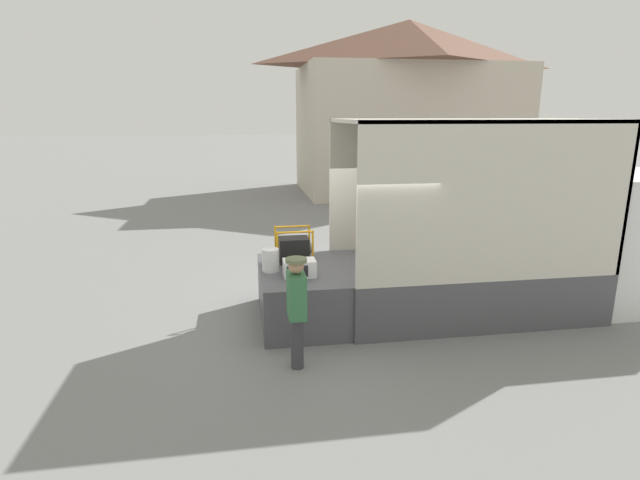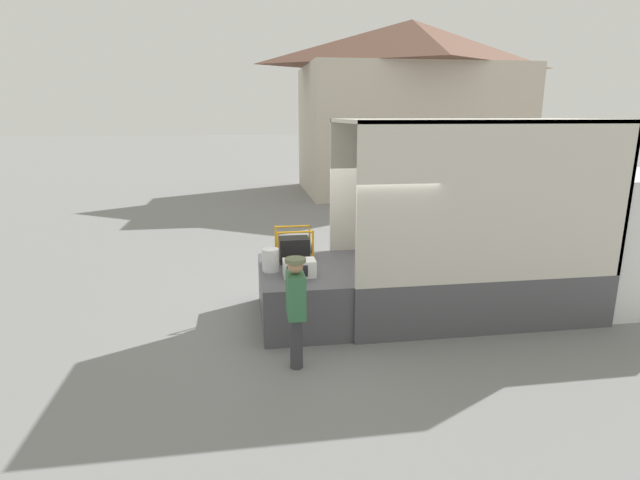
% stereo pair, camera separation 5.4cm
% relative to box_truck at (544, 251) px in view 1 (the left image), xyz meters
% --- Properties ---
extents(ground_plane, '(160.00, 160.00, 0.00)m').
position_rel_box_truck_xyz_m(ground_plane, '(-3.82, 0.00, -1.03)').
color(ground_plane, gray).
extents(box_truck, '(6.54, 2.29, 3.41)m').
position_rel_box_truck_xyz_m(box_truck, '(0.00, 0.00, 0.00)').
color(box_truck, white).
rests_on(box_truck, ground).
extents(tailgate_deck, '(1.39, 2.17, 0.92)m').
position_rel_box_truck_xyz_m(tailgate_deck, '(-4.52, 0.00, -0.57)').
color(tailgate_deck, '#4C4C51').
rests_on(tailgate_deck, ground).
extents(microwave, '(0.53, 0.36, 0.27)m').
position_rel_box_truck_xyz_m(microwave, '(-4.59, -0.38, 0.02)').
color(microwave, white).
rests_on(microwave, tailgate_deck).
extents(portable_generator, '(0.65, 0.49, 0.62)m').
position_rel_box_truck_xyz_m(portable_generator, '(-4.57, 0.45, 0.12)').
color(portable_generator, black).
rests_on(portable_generator, tailgate_deck).
extents(orange_bucket, '(0.28, 0.28, 0.38)m').
position_rel_box_truck_xyz_m(orange_bucket, '(-5.03, -0.03, 0.08)').
color(orange_bucket, silver).
rests_on(orange_bucket, tailgate_deck).
extents(worker_person, '(0.29, 0.44, 1.61)m').
position_rel_box_truck_xyz_m(worker_person, '(-4.79, -1.71, -0.05)').
color(worker_person, '#38383D').
rests_on(worker_person, ground).
extents(house_backdrop, '(9.80, 6.37, 7.47)m').
position_rel_box_truck_xyz_m(house_backdrop, '(2.06, 14.34, 2.78)').
color(house_backdrop, beige).
rests_on(house_backdrop, ground).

